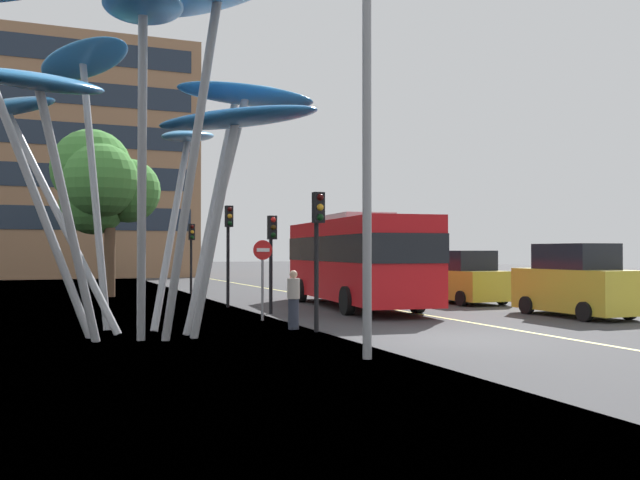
# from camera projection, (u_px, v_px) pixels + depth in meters

# --- Properties ---
(ground) EXTENTS (120.00, 240.00, 0.10)m
(ground) POSITION_uv_depth(u_px,v_px,m) (426.00, 342.00, 16.41)
(ground) COLOR #38383A
(red_bus) EXTENTS (3.57, 10.60, 3.49)m
(red_bus) POSITION_uv_depth(u_px,v_px,m) (355.00, 257.00, 25.82)
(red_bus) COLOR red
(red_bus) RESTS_ON ground
(leaf_sculpture) EXTENTS (11.01, 10.69, 8.67)m
(leaf_sculpture) POSITION_uv_depth(u_px,v_px,m) (134.00, 87.00, 17.19)
(leaf_sculpture) COLOR #9EA0A5
(leaf_sculpture) RESTS_ON ground
(traffic_light_kerb_near) EXTENTS (0.28, 0.42, 3.66)m
(traffic_light_kerb_near) POSITION_uv_depth(u_px,v_px,m) (318.00, 231.00, 17.93)
(traffic_light_kerb_near) COLOR black
(traffic_light_kerb_near) RESTS_ON ground
(traffic_light_kerb_far) EXTENTS (0.28, 0.42, 3.31)m
(traffic_light_kerb_far) POSITION_uv_depth(u_px,v_px,m) (272.00, 243.00, 23.18)
(traffic_light_kerb_far) COLOR black
(traffic_light_kerb_far) RESTS_ON ground
(traffic_light_island_mid) EXTENTS (0.28, 0.42, 3.83)m
(traffic_light_island_mid) POSITION_uv_depth(u_px,v_px,m) (229.00, 234.00, 25.87)
(traffic_light_island_mid) COLOR black
(traffic_light_island_mid) RESTS_ON ground
(traffic_light_opposite) EXTENTS (0.28, 0.42, 3.46)m
(traffic_light_opposite) POSITION_uv_depth(u_px,v_px,m) (192.00, 243.00, 33.90)
(traffic_light_opposite) COLOR black
(traffic_light_opposite) RESTS_ON ground
(car_parked_mid) EXTENTS (1.94, 4.32, 2.36)m
(car_parked_mid) POSITION_uv_depth(u_px,v_px,m) (575.00, 283.00, 22.19)
(car_parked_mid) COLOR gold
(car_parked_mid) RESTS_ON ground
(car_parked_far) EXTENTS (2.09, 3.98, 2.14)m
(car_parked_far) POSITION_uv_depth(u_px,v_px,m) (464.00, 279.00, 27.89)
(car_parked_far) COLOR gold
(car_parked_far) RESTS_ON ground
(car_side_street) EXTENTS (2.04, 4.51, 2.19)m
(car_side_street) POSITION_uv_depth(u_px,v_px,m) (397.00, 273.00, 33.39)
(car_side_street) COLOR maroon
(car_side_street) RESTS_ON ground
(car_far_side) EXTENTS (2.05, 3.94, 2.14)m
(car_far_side) POSITION_uv_depth(u_px,v_px,m) (344.00, 271.00, 38.95)
(car_far_side) COLOR black
(car_far_side) RESTS_ON ground
(street_lamp) EXTENTS (1.90, 0.44, 7.90)m
(street_lamp) POSITION_uv_depth(u_px,v_px,m) (386.00, 105.00, 13.74)
(street_lamp) COLOR gray
(street_lamp) RESTS_ON ground
(tree_pavement_near) EXTENTS (5.02, 4.94, 7.88)m
(tree_pavement_near) POSITION_uv_depth(u_px,v_px,m) (101.00, 183.00, 32.12)
(tree_pavement_near) COLOR brown
(tree_pavement_near) RESTS_ON ground
(pedestrian) EXTENTS (0.34, 0.34, 1.60)m
(pedestrian) POSITION_uv_depth(u_px,v_px,m) (293.00, 300.00, 18.64)
(pedestrian) COLOR #2D3342
(pedestrian) RESTS_ON ground
(no_entry_sign) EXTENTS (0.60, 0.12, 2.45)m
(no_entry_sign) POSITION_uv_depth(u_px,v_px,m) (263.00, 267.00, 20.97)
(no_entry_sign) COLOR gray
(no_entry_sign) RESTS_ON ground
(backdrop_building) EXTENTS (27.58, 10.84, 19.08)m
(backdrop_building) POSITION_uv_depth(u_px,v_px,m) (18.00, 159.00, 55.44)
(backdrop_building) COLOR #936B4C
(backdrop_building) RESTS_ON ground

